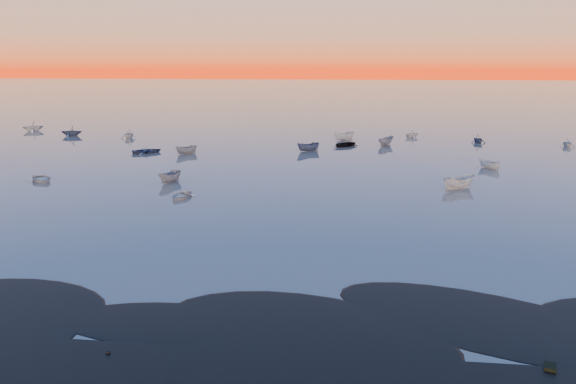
# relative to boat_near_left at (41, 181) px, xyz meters

# --- Properties ---
(ground) EXTENTS (600.00, 600.00, 0.00)m
(ground) POSITION_rel_boat_near_left_xyz_m (29.16, 66.39, 0.00)
(ground) COLOR #6D635B
(ground) RESTS_ON ground
(mud_lobes) EXTENTS (140.00, 6.00, 0.07)m
(mud_lobes) POSITION_rel_boat_near_left_xyz_m (29.16, -34.61, 0.01)
(mud_lobes) COLOR black
(mud_lobes) RESTS_ON ground
(moored_fleet) EXTENTS (124.00, 58.00, 1.20)m
(moored_fleet) POSITION_rel_boat_near_left_xyz_m (29.16, 19.39, 0.00)
(moored_fleet) COLOR silver
(moored_fleet) RESTS_ON ground
(boat_near_left) EXTENTS (4.15, 4.04, 1.02)m
(boat_near_left) POSITION_rel_boat_near_left_xyz_m (0.00, 0.00, 0.00)
(boat_near_left) COLOR silver
(boat_near_left) RESTS_ON ground
(boat_near_center) EXTENTS (3.57, 4.52, 1.45)m
(boat_near_center) POSITION_rel_boat_near_left_xyz_m (48.63, 1.54, 0.00)
(boat_near_center) COLOR silver
(boat_near_center) RESTS_ON ground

